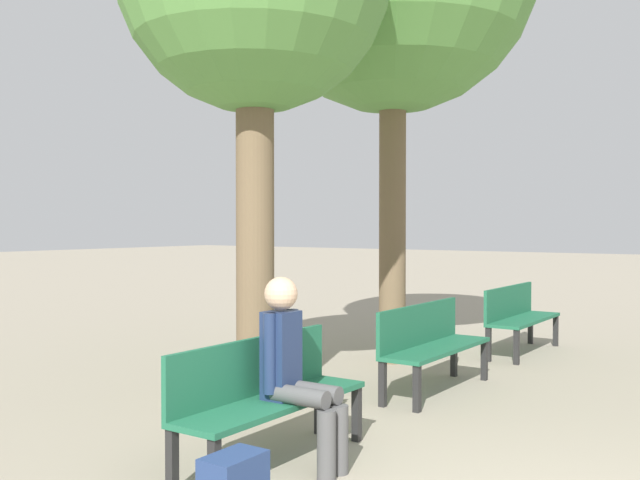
{
  "coord_description": "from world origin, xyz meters",
  "views": [
    {
      "loc": [
        1.02,
        -3.15,
        1.66
      ],
      "look_at": [
        -3.94,
        4.07,
        1.47
      ],
      "focal_mm": 40.0,
      "sensor_mm": 36.0,
      "label": 1
    }
  ],
  "objects": [
    {
      "name": "bench_row_0",
      "position": [
        -2.08,
        0.69,
        0.51
      ],
      "size": [
        0.44,
        1.67,
        0.86
      ],
      "color": "#1E6042",
      "rests_on": "ground_plane"
    },
    {
      "name": "bench_row_1",
      "position": [
        -2.08,
        3.29,
        0.51
      ],
      "size": [
        0.44,
        1.67,
        0.86
      ],
      "color": "#1E6042",
      "rests_on": "ground_plane"
    },
    {
      "name": "bench_row_2",
      "position": [
        -2.08,
        5.89,
        0.51
      ],
      "size": [
        0.44,
        1.67,
        0.86
      ],
      "color": "#1E6042",
      "rests_on": "ground_plane"
    },
    {
      "name": "person_seated",
      "position": [
        -1.85,
        0.73,
        0.69
      ],
      "size": [
        0.61,
        0.34,
        1.3
      ],
      "color": "#4C4C4C",
      "rests_on": "ground_plane"
    }
  ]
}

